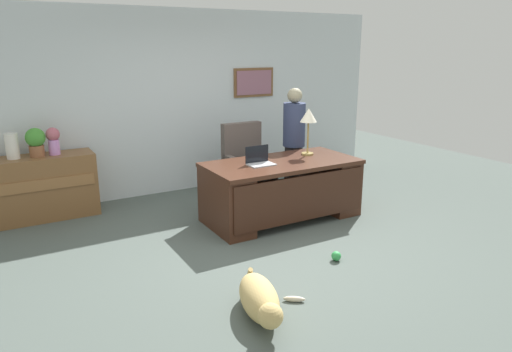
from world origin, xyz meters
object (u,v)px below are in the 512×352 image
(dog_toy_plush, at_px, (294,299))
(laptop, at_px, (259,160))
(desk, at_px, (283,188))
(vase_with_flowers, at_px, (53,140))
(vase_empty, at_px, (12,146))
(dog_toy_ball, at_px, (336,256))
(potted_plant, at_px, (36,141))
(person_standing, at_px, (294,142))
(dog_lying, at_px, (260,299))
(desk_lamp, at_px, (308,118))
(credenza, at_px, (43,187))
(armchair, at_px, (247,167))

(dog_toy_plush, bearing_deg, laptop, 68.79)
(desk, height_order, vase_with_flowers, vase_with_flowers)
(vase_empty, distance_m, dog_toy_plush, 3.98)
(vase_empty, bearing_deg, dog_toy_ball, -46.46)
(laptop, distance_m, potted_plant, 2.81)
(person_standing, distance_m, laptop, 1.19)
(potted_plant, bearing_deg, dog_toy_plush, -63.92)
(vase_with_flowers, relative_size, vase_empty, 1.10)
(person_standing, relative_size, vase_empty, 5.04)
(dog_lying, xyz_separation_m, laptop, (1.08, 1.86, 0.66))
(desk, relative_size, dog_toy_ball, 19.10)
(desk_lamp, bearing_deg, credenza, 156.17)
(person_standing, distance_m, vase_with_flowers, 3.24)
(dog_lying, distance_m, desk_lamp, 2.98)
(person_standing, bearing_deg, desk_lamp, -105.35)
(laptop, height_order, desk_lamp, desk_lamp)
(credenza, xyz_separation_m, dog_toy_ball, (2.47, -2.90, -0.36))
(armchair, xyz_separation_m, person_standing, (0.68, -0.18, 0.33))
(desk_lamp, distance_m, vase_with_flowers, 3.29)
(credenza, xyz_separation_m, vase_empty, (-0.29, 0.00, 0.57))
(desk_lamp, xyz_separation_m, vase_empty, (-3.45, 1.40, -0.27))
(credenza, xyz_separation_m, desk_lamp, (3.16, -1.40, 0.84))
(dog_lying, xyz_separation_m, desk_lamp, (1.91, 2.00, 1.10))
(credenza, xyz_separation_m, dog_lying, (1.25, -3.40, -0.26))
(armchair, xyz_separation_m, desk_lamp, (0.53, -0.72, 0.76))
(desk, distance_m, dog_toy_plush, 2.09)
(credenza, height_order, dog_toy_plush, credenza)
(dog_lying, relative_size, potted_plant, 2.35)
(potted_plant, distance_m, dog_toy_ball, 3.94)
(vase_empty, bearing_deg, laptop, -30.43)
(desk_lamp, bearing_deg, dog_toy_ball, -114.79)
(vase_empty, bearing_deg, desk_lamp, -22.06)
(vase_empty, relative_size, dog_toy_plush, 1.62)
(desk, bearing_deg, vase_with_flowers, 147.50)
(dog_toy_ball, bearing_deg, vase_empty, 133.54)
(person_standing, distance_m, vase_empty, 3.70)
(person_standing, height_order, potted_plant, person_standing)
(laptop, bearing_deg, potted_plant, 146.77)
(desk, bearing_deg, potted_plant, 149.53)
(vase_with_flowers, bearing_deg, vase_empty, 180.00)
(armchair, bearing_deg, credenza, 165.65)
(credenza, distance_m, armchair, 2.71)
(armchair, distance_m, dog_lying, 3.08)
(desk, xyz_separation_m, credenza, (-2.66, 1.57, -0.00))
(vase_with_flowers, bearing_deg, dog_lying, -72.70)
(desk, distance_m, vase_with_flowers, 2.99)
(vase_empty, height_order, dog_toy_ball, vase_empty)
(person_standing, bearing_deg, vase_with_flowers, 164.68)
(vase_with_flowers, xyz_separation_m, dog_toy_plush, (1.44, -3.35, -0.99))
(person_standing, xyz_separation_m, dog_toy_ball, (-0.84, -2.04, -0.77))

